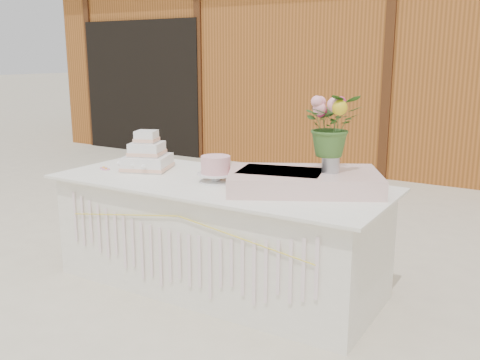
# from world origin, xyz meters

# --- Properties ---
(ground) EXTENTS (80.00, 80.00, 0.00)m
(ground) POSITION_xyz_m (0.00, 0.00, 0.00)
(ground) COLOR beige
(ground) RESTS_ON ground
(barn) EXTENTS (12.60, 4.60, 3.30)m
(barn) POSITION_xyz_m (-0.01, 5.99, 1.68)
(barn) COLOR #9C5520
(barn) RESTS_ON ground
(cake_table) EXTENTS (2.40, 1.00, 0.77)m
(cake_table) POSITION_xyz_m (0.00, -0.00, 0.39)
(cake_table) COLOR white
(cake_table) RESTS_ON ground
(wedding_cake) EXTENTS (0.43, 0.43, 0.30)m
(wedding_cake) POSITION_xyz_m (-0.68, 0.05, 0.87)
(wedding_cake) COLOR white
(wedding_cake) RESTS_ON cake_table
(pink_cake_stand) EXTENTS (0.26, 0.26, 0.19)m
(pink_cake_stand) POSITION_xyz_m (0.01, -0.03, 0.87)
(pink_cake_stand) COLOR white
(pink_cake_stand) RESTS_ON cake_table
(satin_runner) EXTENTS (1.12, 0.95, 0.12)m
(satin_runner) POSITION_xyz_m (0.61, 0.09, 0.83)
(satin_runner) COLOR beige
(satin_runner) RESTS_ON cake_table
(flower_vase) EXTENTS (0.11, 0.11, 0.16)m
(flower_vase) POSITION_xyz_m (0.77, 0.15, 0.97)
(flower_vase) COLOR #B1B2B6
(flower_vase) RESTS_ON satin_runner
(bouquet) EXTENTS (0.47, 0.45, 0.40)m
(bouquet) POSITION_xyz_m (0.77, 0.15, 1.25)
(bouquet) COLOR #3B6428
(bouquet) RESTS_ON flower_vase
(loose_flowers) EXTENTS (0.17, 0.31, 0.02)m
(loose_flowers) POSITION_xyz_m (-0.97, 0.02, 0.78)
(loose_flowers) COLOR pink
(loose_flowers) RESTS_ON cake_table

